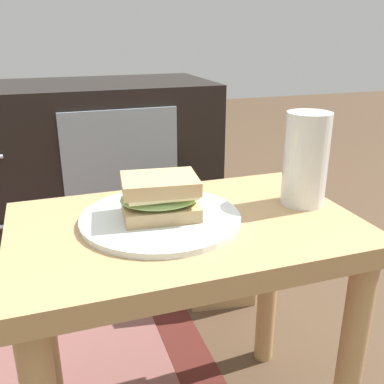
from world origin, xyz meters
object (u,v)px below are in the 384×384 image
at_px(plate, 161,218).
at_px(paper_bag, 219,248).
at_px(beer_glass, 305,161).
at_px(tv_cabinet, 79,165).
at_px(sandwich_front, 160,197).

bearing_deg(plate, paper_bag, 56.20).
bearing_deg(beer_glass, plate, 178.79).
bearing_deg(tv_cabinet, beer_glass, -71.08).
relative_size(sandwich_front, paper_bag, 0.42).
height_order(sandwich_front, paper_bag, sandwich_front).
height_order(plate, paper_bag, plate).
bearing_deg(sandwich_front, tv_cabinet, 93.73).
distance_m(tv_cabinet, plate, 0.95).
xyz_separation_m(beer_glass, paper_bag, (0.02, 0.42, -0.38)).
bearing_deg(beer_glass, sandwich_front, 178.79).
bearing_deg(tv_cabinet, plate, -86.27).
distance_m(plate, paper_bag, 0.59).
relative_size(plate, sandwich_front, 1.91).
xyz_separation_m(plate, paper_bag, (0.28, 0.41, -0.31)).
bearing_deg(tv_cabinet, paper_bag, -56.84).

